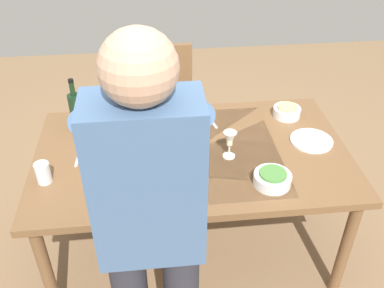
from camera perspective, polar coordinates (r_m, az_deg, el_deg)
The scene contains 16 objects.
ground_plane at distance 2.76m, azimuth -0.00°, elevation -13.09°, with size 6.00×6.00×0.00m, color #846647.
dining_table at distance 2.31m, azimuth -0.00°, elevation -2.33°, with size 1.65×0.96×0.72m.
chair_near at distance 3.09m, azimuth -3.53°, elevation 5.55°, with size 0.40×0.40×0.91m.
person_server at distance 1.54m, azimuth -5.43°, elevation -10.74°, with size 0.42×0.61×1.69m.
wine_bottle at distance 2.50m, azimuth -15.11°, elevation 4.46°, with size 0.07×0.07×0.30m.
wine_glass_left at distance 2.45m, azimuth -3.73°, elevation 4.85°, with size 0.07×0.07×0.15m.
wine_glass_right at distance 2.18m, azimuth 5.02°, elevation 0.53°, with size 0.07×0.07×0.15m.
water_cup_near_left at distance 2.17m, azimuth -19.10°, elevation -3.63°, with size 0.07×0.07×0.11m, color silver.
water_cup_near_right at distance 2.04m, azimuth -6.24°, elevation -4.54°, with size 0.07×0.07×0.09m, color silver.
water_cup_far_left at distance 2.12m, azimuth -9.55°, elevation -3.18°, with size 0.07×0.07×0.09m, color silver.
serving_bowl_pasta at distance 2.43m, azimuth -8.97°, elevation 2.16°, with size 0.30×0.30×0.07m.
side_bowl_salad at distance 2.08m, azimuth 10.59°, elevation -4.48°, with size 0.18×0.18×0.07m.
side_bowl_bread at distance 2.60m, azimuth 12.44°, elevation 4.26°, with size 0.16×0.16×0.07m.
dinner_plate_near at distance 2.43m, azimuth 15.52°, elevation 0.44°, with size 0.23×0.23×0.01m, color silver.
table_knife at distance 2.53m, azimuth 2.39°, elevation 3.28°, with size 0.01×0.20×0.01m, color silver.
table_fork at distance 2.31m, azimuth -14.79°, elevation -1.53°, with size 0.01×0.18×0.01m, color silver.
Camera 1 is at (0.20, 1.81, 2.08)m, focal length 40.32 mm.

